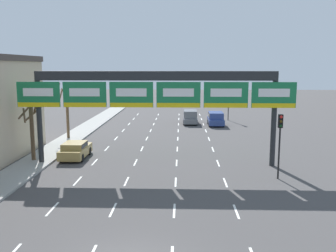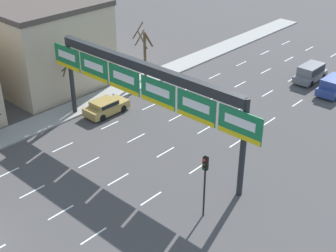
% 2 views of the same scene
% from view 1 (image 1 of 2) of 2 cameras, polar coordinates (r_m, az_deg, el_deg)
% --- Properties ---
extents(lane_dashes, '(10.02, 67.00, 0.01)m').
position_cam_1_polar(lane_dashes, '(27.65, -2.19, -6.91)').
color(lane_dashes, white).
rests_on(lane_dashes, ground_plane).
extents(sign_gantry, '(21.07, 0.70, 7.27)m').
position_cam_1_polar(sign_gantry, '(28.46, -1.99, 5.76)').
color(sign_gantry, '#232628').
rests_on(sign_gantry, ground_plane).
extents(suv_grey, '(1.88, 4.36, 1.79)m').
position_cam_1_polar(suv_grey, '(50.18, 3.40, 1.50)').
color(suv_grey, slate).
rests_on(suv_grey, ground_plane).
extents(car_gold, '(1.90, 4.15, 1.38)m').
position_cam_1_polar(car_gold, '(32.26, -13.95, -3.50)').
color(car_gold, '#A88947').
rests_on(car_gold, ground_plane).
extents(suv_blue, '(1.99, 4.05, 1.73)m').
position_cam_1_polar(suv_blue, '(48.94, 7.28, 1.21)').
color(suv_blue, navy).
rests_on(suv_blue, ground_plane).
extents(traffic_light_near_gantry, '(0.30, 0.35, 4.86)m').
position_cam_1_polar(traffic_light_near_gantry, '(53.53, 9.23, 4.54)').
color(traffic_light_near_gantry, black).
rests_on(traffic_light_near_gantry, ground_plane).
extents(traffic_light_mid_block, '(0.30, 0.35, 4.44)m').
position_cam_1_polar(traffic_light_mid_block, '(26.24, 16.70, -1.05)').
color(traffic_light_mid_block, black).
rests_on(traffic_light_mid_block, ground_plane).
extents(tree_bare_closest, '(1.74, 1.76, 5.74)m').
position_cam_1_polar(tree_bare_closest, '(40.41, -15.13, 2.51)').
color(tree_bare_closest, brown).
rests_on(tree_bare_closest, sidewalk_left).
extents(tree_bare_second, '(1.73, 1.71, 5.17)m').
position_cam_1_polar(tree_bare_second, '(31.77, -20.09, 0.12)').
color(tree_bare_second, brown).
rests_on(tree_bare_second, sidewalk_left).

